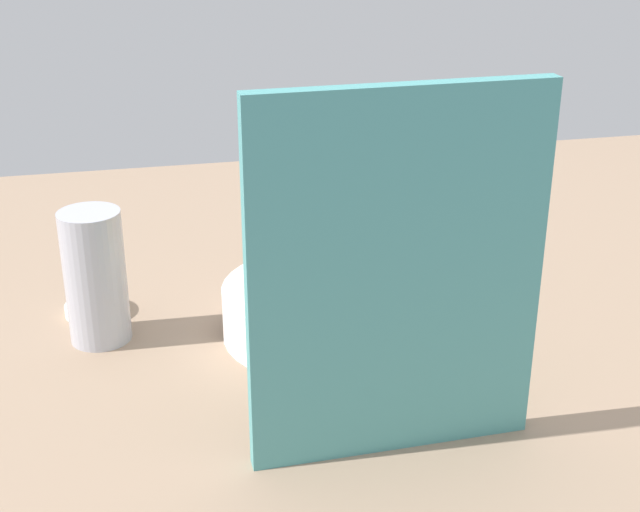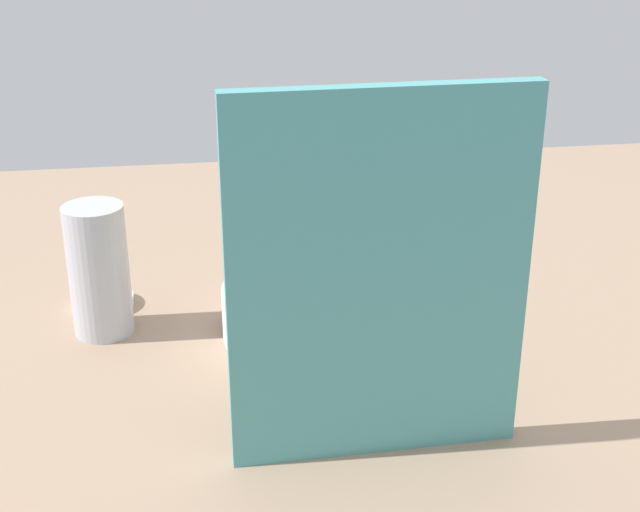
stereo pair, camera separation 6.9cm
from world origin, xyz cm
name	(u,v)px [view 2 (the right image)]	position (x,y,z in cm)	size (l,w,h in cm)	color
ground_plane	(331,331)	(0.00, 0.00, -1.50)	(180.00, 140.00, 3.00)	#997D65
fruit_bowl	(320,310)	(1.82, 2.97, 3.17)	(23.78, 23.78, 6.34)	white
orange_front_left	(298,247)	(3.93, -0.99, 9.98)	(7.28, 7.28, 7.28)	orange
orange_front_right	(313,275)	(3.34, 7.48, 9.98)	(7.28, 7.28, 7.28)	orange
orange_center	(361,255)	(-3.28, 2.48, 9.98)	(7.28, 7.28, 7.28)	orange
banana_bunch	(333,255)	(0.78, 5.77, 11.64)	(18.23, 16.01, 10.60)	yellow
cutting_board	(374,282)	(0.49, 27.25, 18.00)	(28.00, 1.80, 36.00)	teal
thermos_tumbler	(99,270)	(28.08, -1.56, 8.21)	(7.30, 7.30, 16.42)	#B6B7C4
jar_lid	(103,301)	(28.78, -8.68, 0.66)	(7.89, 7.89, 1.33)	silver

